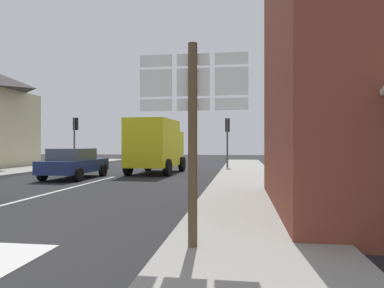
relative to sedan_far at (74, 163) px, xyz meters
name	(u,v)px	position (x,y,z in m)	size (l,w,h in m)	color
ground_plane	(99,181)	(1.59, -0.80, -0.76)	(80.00, 80.00, 0.00)	#232326
sidewalk_right	(248,187)	(8.31, -2.80, -0.69)	(2.89, 44.00, 0.14)	gray
lane_centre_stripe	(52,193)	(1.59, -4.80, -0.75)	(0.16, 12.00, 0.01)	silver
sedan_far	(74,163)	(0.00, 0.00, 0.00)	(2.04, 4.23, 1.47)	navy
delivery_truck	(156,145)	(3.22, 3.48, 0.89)	(2.72, 5.12, 3.05)	yellow
route_sign_post	(193,123)	(7.34, -10.89, 1.24)	(1.66, 0.14, 3.20)	brown
traffic_light_far_right	(227,132)	(7.16, 7.43, 1.76)	(0.30, 0.49, 3.41)	#47474C
traffic_light_far_left	(75,131)	(-3.98, 8.13, 1.92)	(0.30, 0.49, 3.62)	#47474C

